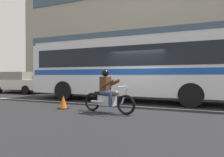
# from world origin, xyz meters

# --- Properties ---
(ground_plane) EXTENTS (60.00, 60.00, 0.00)m
(ground_plane) POSITION_xyz_m (0.00, 0.00, 0.00)
(ground_plane) COLOR black
(sidewalk_curb) EXTENTS (28.00, 3.80, 0.15)m
(sidewalk_curb) POSITION_xyz_m (0.00, 5.10, 0.07)
(sidewalk_curb) COLOR #B7B2A8
(sidewalk_curb) RESTS_ON ground_plane
(lane_center_stripe) EXTENTS (26.60, 0.14, 0.01)m
(lane_center_stripe) POSITION_xyz_m (0.00, -0.60, 0.00)
(lane_center_stripe) COLOR silver
(lane_center_stripe) RESTS_ON ground_plane
(office_building_facade) EXTENTS (28.00, 0.89, 12.98)m
(office_building_facade) POSITION_xyz_m (0.00, 7.39, 6.50)
(office_building_facade) COLOR gray
(office_building_facade) RESTS_ON ground_plane
(transit_bus) EXTENTS (10.99, 2.70, 3.22)m
(transit_bus) POSITION_xyz_m (-0.65, 1.19, 1.88)
(transit_bus) COLOR silver
(transit_bus) RESTS_ON ground_plane
(motorcycle_with_rider) EXTENTS (2.12, 0.70, 1.56)m
(motorcycle_with_rider) POSITION_xyz_m (-0.42, -2.35, 0.66)
(motorcycle_with_rider) COLOR black
(motorcycle_with_rider) RESTS_ON ground_plane
(parked_hatchback_downstreet) EXTENTS (4.49, 1.90, 1.64)m
(parked_hatchback_downstreet) POSITION_xyz_m (-10.01, 2.58, 0.85)
(parked_hatchback_downstreet) COLOR silver
(parked_hatchback_downstreet) RESTS_ON ground_plane
(traffic_cone) EXTENTS (0.36, 0.36, 0.55)m
(traffic_cone) POSITION_xyz_m (-2.44, -2.24, 0.26)
(traffic_cone) COLOR #EA590F
(traffic_cone) RESTS_ON ground_plane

